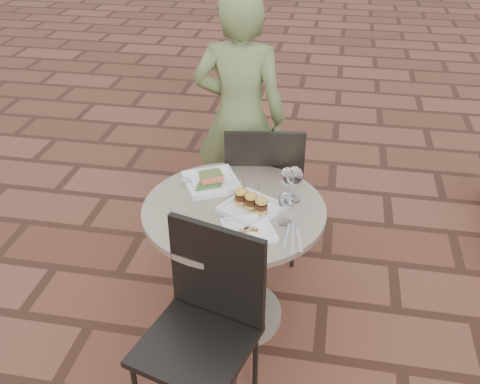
% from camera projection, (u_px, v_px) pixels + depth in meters
% --- Properties ---
extents(ground, '(60.00, 60.00, 0.00)m').
position_uv_depth(ground, '(239.00, 346.00, 2.81)').
color(ground, brown).
rests_on(ground, ground).
extents(cafe_table, '(0.90, 0.90, 0.73)m').
position_uv_depth(cafe_table, '(234.00, 247.00, 2.74)').
color(cafe_table, gray).
rests_on(cafe_table, ground).
extents(chair_far, '(0.51, 0.51, 0.93)m').
position_uv_depth(chair_far, '(263.00, 183.00, 3.15)').
color(chair_far, black).
rests_on(chair_far, ground).
extents(chair_near, '(0.54, 0.54, 0.93)m').
position_uv_depth(chair_near, '(206.00, 314.00, 2.25)').
color(chair_near, black).
rests_on(chair_near, ground).
extents(diner, '(0.58, 0.38, 1.59)m').
position_uv_depth(diner, '(240.00, 118.00, 3.33)').
color(diner, '#5F6F3D').
rests_on(diner, ground).
extents(plate_salmon, '(0.36, 0.36, 0.07)m').
position_uv_depth(plate_salmon, '(211.00, 181.00, 2.77)').
color(plate_salmon, white).
rests_on(plate_salmon, cafe_table).
extents(plate_sliders, '(0.33, 0.33, 0.16)m').
position_uv_depth(plate_sliders, '(251.00, 205.00, 2.56)').
color(plate_sliders, white).
rests_on(plate_sliders, cafe_table).
extents(plate_tuna, '(0.29, 0.29, 0.03)m').
position_uv_depth(plate_tuna, '(248.00, 230.00, 2.42)').
color(plate_tuna, white).
rests_on(plate_tuna, cafe_table).
extents(wine_glass_right, '(0.07, 0.07, 0.17)m').
position_uv_depth(wine_glass_right, '(286.00, 201.00, 2.43)').
color(wine_glass_right, white).
rests_on(wine_glass_right, cafe_table).
extents(wine_glass_mid, '(0.07, 0.07, 0.17)m').
position_uv_depth(wine_glass_mid, '(287.00, 177.00, 2.62)').
color(wine_glass_mid, white).
rests_on(wine_glass_mid, cafe_table).
extents(wine_glass_far, '(0.08, 0.08, 0.19)m').
position_uv_depth(wine_glass_far, '(295.00, 177.00, 2.59)').
color(wine_glass_far, white).
rests_on(wine_glass_far, cafe_table).
extents(steel_ramekin, '(0.06, 0.06, 0.04)m').
position_uv_depth(steel_ramekin, '(187.00, 183.00, 2.76)').
color(steel_ramekin, silver).
rests_on(steel_ramekin, cafe_table).
extents(cutlery_set, '(0.13, 0.24, 0.00)m').
position_uv_depth(cutlery_set, '(293.00, 238.00, 2.39)').
color(cutlery_set, silver).
rests_on(cutlery_set, cafe_table).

